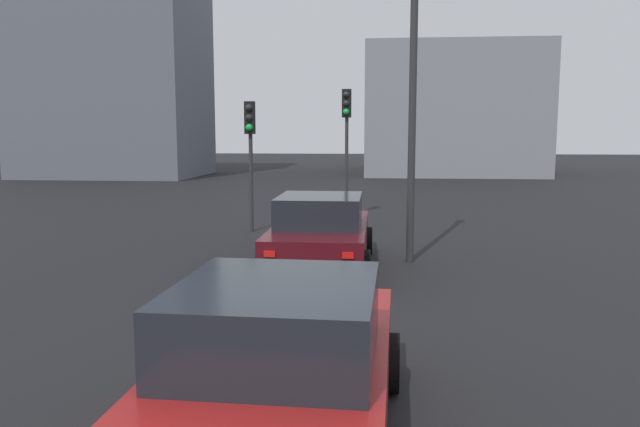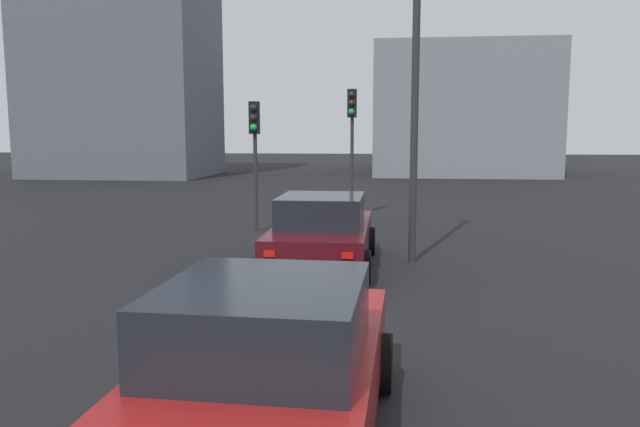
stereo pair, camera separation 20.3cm
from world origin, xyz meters
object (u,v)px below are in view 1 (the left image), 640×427
(car_red_second, at_px, (281,369))
(traffic_light_near_right, at_px, (250,138))
(car_maroon_lead, at_px, (321,232))
(traffic_light_near_left, at_px, (347,126))
(street_lamp_kerbside, at_px, (414,41))

(car_red_second, relative_size, traffic_light_near_right, 1.18)
(car_maroon_lead, distance_m, traffic_light_near_left, 7.76)
(traffic_light_near_right, relative_size, street_lamp_kerbside, 0.46)
(traffic_light_near_left, distance_m, street_lamp_kerbside, 7.13)
(traffic_light_near_left, height_order, street_lamp_kerbside, street_lamp_kerbside)
(traffic_light_near_right, distance_m, street_lamp_kerbside, 6.05)
(street_lamp_kerbside, bearing_deg, car_maroon_lead, 110.71)
(car_red_second, height_order, traffic_light_near_right, traffic_light_near_right)
(car_red_second, bearing_deg, traffic_light_near_left, 2.56)
(car_maroon_lead, xyz_separation_m, traffic_light_near_right, (4.46, 2.40, 1.91))
(car_red_second, height_order, street_lamp_kerbside, street_lamp_kerbside)
(traffic_light_near_right, xyz_separation_m, street_lamp_kerbside, (-3.75, -4.28, 2.04))
(traffic_light_near_right, bearing_deg, car_red_second, 13.00)
(car_red_second, relative_size, traffic_light_near_left, 1.03)
(car_maroon_lead, bearing_deg, car_red_second, -177.20)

